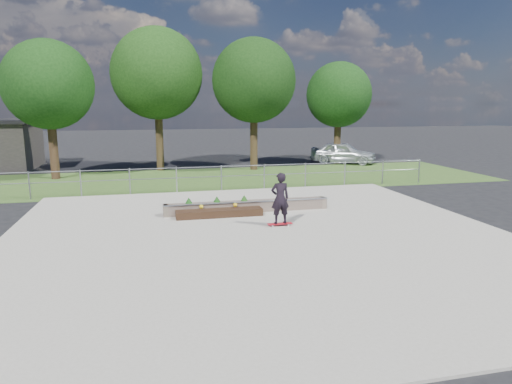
% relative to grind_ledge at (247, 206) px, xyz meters
% --- Properties ---
extents(ground, '(120.00, 120.00, 0.00)m').
position_rel_grind_ledge_xyz_m(ground, '(-0.26, -3.13, -0.26)').
color(ground, black).
rests_on(ground, ground).
extents(grass_verge, '(30.00, 8.00, 0.02)m').
position_rel_grind_ledge_xyz_m(grass_verge, '(-0.26, 7.87, -0.25)').
color(grass_verge, '#355321').
rests_on(grass_verge, ground).
extents(concrete_slab, '(15.00, 15.00, 0.06)m').
position_rel_grind_ledge_xyz_m(concrete_slab, '(-0.26, -3.13, -0.23)').
color(concrete_slab, '#A09B8E').
rests_on(concrete_slab, ground).
extents(fence, '(20.06, 0.06, 1.20)m').
position_rel_grind_ledge_xyz_m(fence, '(-0.26, 4.37, 0.51)').
color(fence, '#9799A0').
rests_on(fence, ground).
extents(tree_far_left, '(4.55, 4.55, 7.15)m').
position_rel_grind_ledge_xyz_m(tree_far_left, '(-8.26, 9.87, 4.59)').
color(tree_far_left, '#331F14').
rests_on(tree_far_left, ground).
extents(tree_mid_left, '(5.25, 5.25, 8.25)m').
position_rel_grind_ledge_xyz_m(tree_mid_left, '(-2.76, 11.87, 5.34)').
color(tree_mid_left, '#302213').
rests_on(tree_mid_left, ground).
extents(tree_mid_right, '(4.90, 4.90, 7.70)m').
position_rel_grind_ledge_xyz_m(tree_mid_right, '(2.74, 10.87, 4.97)').
color(tree_mid_right, '#322314').
rests_on(tree_mid_right, ground).
extents(tree_far_right, '(4.20, 4.20, 6.60)m').
position_rel_grind_ledge_xyz_m(tree_far_right, '(8.74, 12.37, 4.21)').
color(tree_far_right, '#342414').
rests_on(tree_far_right, ground).
extents(grind_ledge, '(6.00, 0.44, 0.43)m').
position_rel_grind_ledge_xyz_m(grind_ledge, '(0.00, 0.00, 0.00)').
color(grind_ledge, brown).
rests_on(grind_ledge, concrete_slab).
extents(planter_bed, '(3.00, 1.20, 0.61)m').
position_rel_grind_ledge_xyz_m(planter_bed, '(-1.10, -0.12, -0.02)').
color(planter_bed, black).
rests_on(planter_bed, concrete_slab).
extents(skateboarder, '(0.80, 0.41, 1.73)m').
position_rel_grind_ledge_xyz_m(skateboarder, '(0.61, -2.15, 0.69)').
color(skateboarder, white).
rests_on(skateboarder, concrete_slab).
extents(parked_car, '(4.50, 3.66, 1.44)m').
position_rel_grind_ledge_xyz_m(parked_car, '(9.14, 12.30, 0.46)').
color(parked_car, silver).
rests_on(parked_car, ground).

